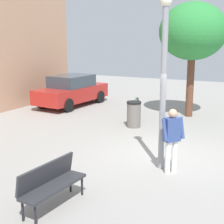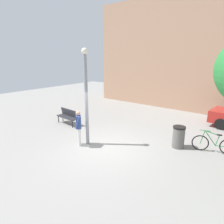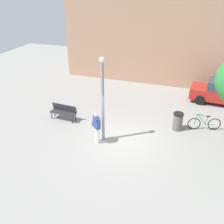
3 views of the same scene
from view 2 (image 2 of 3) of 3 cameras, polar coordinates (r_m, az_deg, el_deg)
The scene contains 7 objects.
ground_plane at distance 9.12m, azimuth -1.71°, elevation -10.39°, with size 36.00×36.00×0.00m, color gray.
building_facade at distance 16.67m, azimuth 20.64°, elevation 15.45°, with size 14.96×2.00×8.43m, color tan.
lamppost at distance 8.87m, azimuth -7.51°, elevation 5.50°, with size 0.28×0.28×4.37m.
person_by_lamppost at distance 9.18m, azimuth -9.65°, elevation -3.90°, with size 0.60×0.55×1.67m.
park_bench at distance 12.35m, azimuth -12.57°, elevation -0.97°, with size 1.63×0.59×0.92m.
bicycle_green at distance 9.64m, azimuth 27.39°, elevation -8.26°, with size 1.75×0.56×0.97m.
trash_bin at distance 9.49m, azimuth 18.68°, elevation -6.84°, with size 0.56×0.56×1.00m.
Camera 2 is at (5.29, -6.25, 4.01)m, focal length 31.62 mm.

